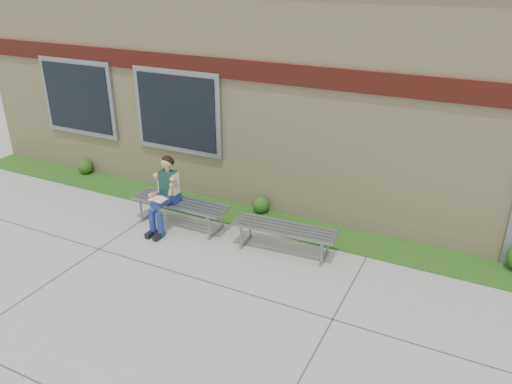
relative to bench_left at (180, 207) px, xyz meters
The scene contains 8 objects.
ground 2.91m from the bench_left, 38.57° to the right, with size 80.00×80.00×0.00m, color #9E9E99.
grass_strip 2.42m from the bench_left, 19.44° to the left, with size 16.00×0.80×0.02m, color #225516.
school_building 5.07m from the bench_left, 61.63° to the left, with size 16.20×6.22×4.20m.
bench_left is the anchor object (origin of this frame).
bench_right 2.00m from the bench_left, ahead, with size 1.72×0.59×0.44m.
girl 0.42m from the bench_left, 128.36° to the right, with size 0.46×0.76×1.31m.
shrub_west 3.41m from the bench_left, 162.10° to the left, with size 0.32×0.32×0.32m, color #225516.
shrub_mid 1.51m from the bench_left, 44.42° to the left, with size 0.31×0.31×0.31m, color #225516.
Camera 1 is at (2.43, -4.66, 4.26)m, focal length 35.00 mm.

